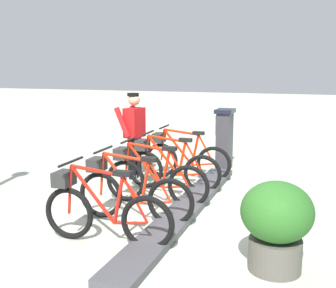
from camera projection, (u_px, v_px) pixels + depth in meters
ground_plane at (185, 212)px, 6.19m from camera, size 60.00×60.00×0.00m
dock_rail_base at (185, 209)px, 6.18m from camera, size 0.44×4.84×0.10m
payment_kiosk at (224, 138)px, 8.73m from camera, size 0.36×0.52×1.28m
bike_docked_0 at (183, 157)px, 8.00m from camera, size 1.72×0.54×1.02m
bike_docked_1 at (169, 166)px, 7.26m from camera, size 1.72×0.54×1.02m
bike_docked_2 at (152, 177)px, 6.51m from camera, size 1.72×0.54×1.02m
bike_docked_3 at (130, 192)px, 5.76m from camera, size 1.72×0.54×1.02m
bike_docked_4 at (101, 210)px, 5.02m from camera, size 1.72×0.54×1.02m
worker_near_rack at (134, 133)px, 7.91m from camera, size 0.52×0.66×1.66m
planter_bush at (276, 222)px, 4.33m from camera, size 0.76×0.76×0.97m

